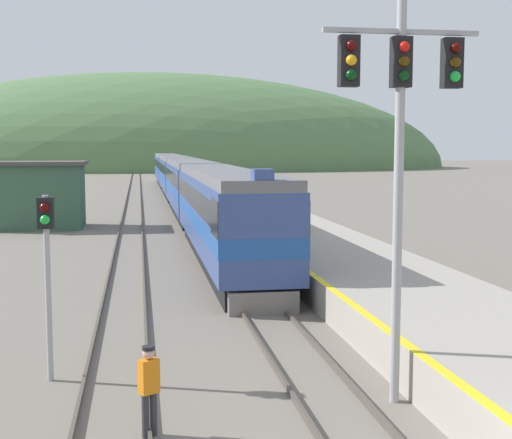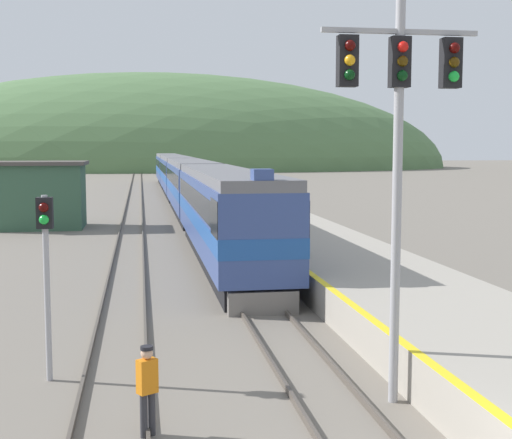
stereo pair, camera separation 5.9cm
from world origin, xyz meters
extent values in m
cube|color=#4C443D|center=(-0.72, 70.00, 0.08)|extent=(0.08, 180.00, 0.16)
cube|color=#4C443D|center=(0.72, 70.00, 0.08)|extent=(0.08, 180.00, 0.16)
cube|color=#4C443D|center=(-5.22, 70.00, 0.08)|extent=(0.08, 180.00, 0.16)
cube|color=#4C443D|center=(-3.79, 70.00, 0.08)|extent=(0.08, 180.00, 0.16)
cube|color=#9E9689|center=(4.37, 50.00, 0.55)|extent=(5.30, 140.00, 1.10)
cube|color=yellow|center=(1.83, 50.00, 1.11)|extent=(0.24, 140.00, 0.01)
ellipsoid|color=#517547|center=(0.00, 167.21, 0.00)|extent=(146.06, 65.73, 46.06)
cube|color=#385B42|center=(-10.62, 39.86, 2.10)|extent=(5.95, 4.32, 4.20)
cube|color=#47423D|center=(-10.62, 39.86, 4.32)|extent=(6.45, 4.82, 0.24)
cube|color=black|center=(0.00, 24.05, 0.42)|extent=(2.42, 20.58, 0.85)
cube|color=#334784|center=(0.00, 24.05, 2.40)|extent=(2.95, 21.89, 3.09)
cube|color=#1E4C99|center=(0.00, 24.05, 2.15)|extent=(2.98, 21.91, 0.68)
cube|color=black|center=(0.00, 24.05, 3.08)|extent=(2.97, 20.58, 0.93)
cube|color=slate|center=(0.00, 24.05, 4.14)|extent=(2.77, 21.89, 0.40)
cube|color=black|center=(0.00, 14.24, 3.08)|extent=(2.99, 2.20, 1.24)
cube|color=#334784|center=(0.00, 13.56, 4.52)|extent=(0.64, 0.80, 0.36)
cube|color=slate|center=(0.00, 13.31, 0.38)|extent=(2.30, 0.40, 0.77)
cube|color=black|center=(0.00, 46.59, 0.42)|extent=(2.42, 20.10, 0.85)
cube|color=#334784|center=(0.00, 46.59, 2.40)|extent=(2.95, 21.38, 3.09)
cube|color=#1E4C99|center=(0.00, 46.59, 2.15)|extent=(2.98, 21.40, 0.68)
cube|color=black|center=(0.00, 46.59, 3.08)|extent=(2.97, 20.10, 0.93)
cube|color=slate|center=(0.00, 46.59, 4.14)|extent=(2.77, 21.38, 0.40)
cube|color=black|center=(0.00, 68.87, 0.42)|extent=(2.42, 20.10, 0.85)
cube|color=#334784|center=(0.00, 68.87, 2.40)|extent=(2.95, 21.38, 3.09)
cube|color=#1E4C99|center=(0.00, 68.87, 2.15)|extent=(2.98, 21.40, 0.68)
cube|color=black|center=(0.00, 68.87, 3.08)|extent=(2.97, 20.10, 0.93)
cube|color=slate|center=(0.00, 68.87, 4.14)|extent=(2.77, 21.38, 0.40)
cube|color=black|center=(0.00, 91.16, 0.42)|extent=(2.42, 20.10, 0.85)
cube|color=#334784|center=(0.00, 91.16, 2.40)|extent=(2.95, 21.38, 3.09)
cube|color=#1E4C99|center=(0.00, 91.16, 2.15)|extent=(2.98, 21.40, 0.68)
cube|color=black|center=(0.00, 91.16, 3.08)|extent=(2.97, 20.10, 0.93)
cube|color=slate|center=(0.00, 91.16, 4.14)|extent=(2.77, 21.38, 0.40)
cylinder|color=#9E9EA3|center=(1.39, 5.08, 4.32)|extent=(0.20, 0.20, 8.64)
cube|color=#9E9EA3|center=(1.39, 5.08, 7.74)|extent=(3.30, 0.10, 0.10)
cube|color=black|center=(0.29, 5.08, 7.13)|extent=(0.40, 0.28, 1.02)
sphere|color=#3C0504|center=(0.29, 4.91, 7.41)|extent=(0.22, 0.22, 0.22)
sphere|color=orange|center=(0.29, 4.91, 7.13)|extent=(0.22, 0.22, 0.22)
sphere|color=black|center=(0.29, 4.91, 6.84)|extent=(0.22, 0.22, 0.22)
cube|color=black|center=(1.39, 5.08, 7.13)|extent=(0.40, 0.28, 1.02)
sphere|color=red|center=(1.39, 4.91, 7.41)|extent=(0.22, 0.22, 0.22)
sphere|color=#412C05|center=(1.39, 4.91, 7.13)|extent=(0.22, 0.22, 0.22)
sphere|color=black|center=(1.39, 4.91, 6.84)|extent=(0.22, 0.22, 0.22)
cube|color=black|center=(2.49, 5.08, 7.13)|extent=(0.40, 0.28, 1.02)
sphere|color=#3C0504|center=(2.49, 4.91, 7.41)|extent=(0.22, 0.22, 0.22)
sphere|color=#412C05|center=(2.49, 4.91, 7.13)|extent=(0.22, 0.22, 0.22)
sphere|color=green|center=(2.49, 4.91, 6.84)|extent=(0.22, 0.22, 0.22)
cylinder|color=#9E9EA3|center=(-6.01, 7.68, 2.16)|extent=(0.14, 0.14, 4.33)
cube|color=black|center=(-6.01, 7.68, 3.92)|extent=(0.36, 0.28, 0.71)
sphere|color=#3C0504|center=(-6.01, 7.51, 4.06)|extent=(0.22, 0.22, 0.22)
sphere|color=green|center=(-6.01, 7.51, 3.78)|extent=(0.22, 0.22, 0.22)
cylinder|color=#2D2D33|center=(-3.86, 4.03, 0.42)|extent=(0.14, 0.14, 0.84)
cylinder|color=#2D2D33|center=(-3.72, 4.12, 0.42)|extent=(0.14, 0.14, 0.84)
cube|color=orange|center=(-3.79, 4.07, 1.16)|extent=(0.42, 0.37, 0.65)
sphere|color=tan|center=(-3.79, 4.07, 1.60)|extent=(0.23, 0.23, 0.23)
cylinder|color=black|center=(-3.79, 4.07, 1.70)|extent=(0.24, 0.24, 0.07)
camera|label=1|loc=(-3.90, -8.97, 5.43)|focal=50.00mm
camera|label=2|loc=(-3.85, -8.98, 5.43)|focal=50.00mm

